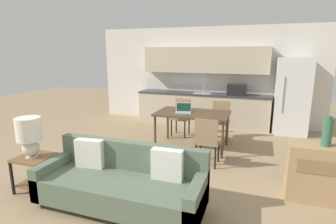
{
  "coord_description": "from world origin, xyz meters",
  "views": [
    {
      "loc": [
        1.47,
        -2.82,
        1.98
      ],
      "look_at": [
        -0.03,
        1.5,
        0.95
      ],
      "focal_mm": 28.0,
      "sensor_mm": 36.0,
      "label": 1
    }
  ],
  "objects_px": {
    "refrigerator": "(292,96)",
    "dining_chair_near_right": "(207,139)",
    "dining_chair_far_right": "(220,118)",
    "side_table": "(36,167)",
    "vase": "(327,132)",
    "dining_chair_far_left": "(181,115)",
    "credenza": "(325,173)",
    "dining_table": "(192,115)",
    "couch": "(123,183)",
    "table_lamp": "(29,134)",
    "laptop": "(183,110)"
  },
  "relations": [
    {
      "from": "refrigerator",
      "to": "dining_chair_near_right",
      "type": "bearing_deg",
      "value": -120.61
    },
    {
      "from": "dining_chair_far_right",
      "to": "side_table",
      "type": "bearing_deg",
      "value": -125.42
    },
    {
      "from": "vase",
      "to": "dining_chair_far_left",
      "type": "bearing_deg",
      "value": 139.85
    },
    {
      "from": "credenza",
      "to": "refrigerator",
      "type": "bearing_deg",
      "value": 92.46
    },
    {
      "from": "dining_table",
      "to": "couch",
      "type": "distance_m",
      "value": 2.49
    },
    {
      "from": "vase",
      "to": "dining_chair_far_left",
      "type": "relative_size",
      "value": 0.46
    },
    {
      "from": "refrigerator",
      "to": "table_lamp",
      "type": "distance_m",
      "value": 5.78
    },
    {
      "from": "dining_table",
      "to": "side_table",
      "type": "height_order",
      "value": "dining_table"
    },
    {
      "from": "side_table",
      "to": "dining_chair_far_left",
      "type": "relative_size",
      "value": 0.59
    },
    {
      "from": "couch",
      "to": "laptop",
      "type": "height_order",
      "value": "laptop"
    },
    {
      "from": "dining_chair_near_right",
      "to": "laptop",
      "type": "xyz_separation_m",
      "value": [
        -0.66,
        0.76,
        0.32
      ]
    },
    {
      "from": "vase",
      "to": "dining_chair_near_right",
      "type": "bearing_deg",
      "value": 160.66
    },
    {
      "from": "refrigerator",
      "to": "vase",
      "type": "height_order",
      "value": "refrigerator"
    },
    {
      "from": "refrigerator",
      "to": "dining_chair_near_right",
      "type": "distance_m",
      "value": 3.13
    },
    {
      "from": "dining_chair_far_left",
      "to": "dining_chair_near_right",
      "type": "relative_size",
      "value": 1.0
    },
    {
      "from": "laptop",
      "to": "dining_chair_far_right",
      "type": "bearing_deg",
      "value": 38.18
    },
    {
      "from": "vase",
      "to": "dining_chair_far_right",
      "type": "bearing_deg",
      "value": 127.48
    },
    {
      "from": "dining_chair_far_left",
      "to": "dining_chair_near_right",
      "type": "xyz_separation_m",
      "value": [
        0.95,
        -1.63,
        0.0
      ]
    },
    {
      "from": "credenza",
      "to": "dining_chair_far_right",
      "type": "relative_size",
      "value": 1.07
    },
    {
      "from": "vase",
      "to": "dining_chair_far_right",
      "type": "height_order",
      "value": "vase"
    },
    {
      "from": "dining_table",
      "to": "dining_chair_near_right",
      "type": "xyz_separation_m",
      "value": [
        0.48,
        -0.83,
        -0.21
      ]
    },
    {
      "from": "dining_table",
      "to": "dining_chair_far_left",
      "type": "bearing_deg",
      "value": 120.54
    },
    {
      "from": "couch",
      "to": "side_table",
      "type": "bearing_deg",
      "value": -177.77
    },
    {
      "from": "couch",
      "to": "laptop",
      "type": "xyz_separation_m",
      "value": [
        0.14,
        2.37,
        0.49
      ]
    },
    {
      "from": "dining_chair_far_left",
      "to": "dining_table",
      "type": "bearing_deg",
      "value": -56.67
    },
    {
      "from": "credenza",
      "to": "vase",
      "type": "xyz_separation_m",
      "value": [
        -0.03,
        0.01,
        0.58
      ]
    },
    {
      "from": "dining_table",
      "to": "vase",
      "type": "xyz_separation_m",
      "value": [
        2.16,
        -1.42,
        0.27
      ]
    },
    {
      "from": "table_lamp",
      "to": "dining_chair_far_left",
      "type": "xyz_separation_m",
      "value": [
        1.26,
        3.33,
        -0.37
      ]
    },
    {
      "from": "credenza",
      "to": "laptop",
      "type": "distance_m",
      "value": 2.77
    },
    {
      "from": "laptop",
      "to": "dining_chair_near_right",
      "type": "bearing_deg",
      "value": -63.18
    },
    {
      "from": "refrigerator",
      "to": "dining_chair_far_right",
      "type": "xyz_separation_m",
      "value": [
        -1.58,
        -1.06,
        -0.44
      ]
    },
    {
      "from": "table_lamp",
      "to": "dining_chair_far_right",
      "type": "relative_size",
      "value": 0.66
    },
    {
      "from": "refrigerator",
      "to": "dining_chair_far_left",
      "type": "bearing_deg",
      "value": -157.84
    },
    {
      "from": "couch",
      "to": "credenza",
      "type": "xyz_separation_m",
      "value": [
        2.51,
        1.02,
        0.06
      ]
    },
    {
      "from": "dining_chair_near_right",
      "to": "vase",
      "type": "bearing_deg",
      "value": 161.54
    },
    {
      "from": "side_table",
      "to": "vase",
      "type": "bearing_deg",
      "value": 15.53
    },
    {
      "from": "refrigerator",
      "to": "dining_table",
      "type": "bearing_deg",
      "value": -138.2
    },
    {
      "from": "refrigerator",
      "to": "dining_table",
      "type": "xyz_separation_m",
      "value": [
        -2.05,
        -1.84,
        -0.23
      ]
    },
    {
      "from": "vase",
      "to": "table_lamp",
      "type": "bearing_deg",
      "value": -164.15
    },
    {
      "from": "dining_table",
      "to": "dining_chair_far_left",
      "type": "relative_size",
      "value": 1.69
    },
    {
      "from": "dining_table",
      "to": "table_lamp",
      "type": "relative_size",
      "value": 2.57
    },
    {
      "from": "couch",
      "to": "dining_chair_near_right",
      "type": "relative_size",
      "value": 2.44
    },
    {
      "from": "table_lamp",
      "to": "vase",
      "type": "bearing_deg",
      "value": 15.85
    },
    {
      "from": "vase",
      "to": "dining_chair_far_right",
      "type": "relative_size",
      "value": 0.46
    },
    {
      "from": "dining_chair_near_right",
      "to": "couch",
      "type": "bearing_deg",
      "value": 64.72
    },
    {
      "from": "vase",
      "to": "laptop",
      "type": "xyz_separation_m",
      "value": [
        -2.34,
        1.35,
        -0.15
      ]
    },
    {
      "from": "credenza",
      "to": "dining_chair_near_right",
      "type": "bearing_deg",
      "value": 160.83
    },
    {
      "from": "side_table",
      "to": "dining_chair_far_left",
      "type": "xyz_separation_m",
      "value": [
        1.24,
        3.3,
        0.14
      ]
    },
    {
      "from": "refrigerator",
      "to": "table_lamp",
      "type": "xyz_separation_m",
      "value": [
        -3.79,
        -4.36,
        -0.07
      ]
    },
    {
      "from": "dining_table",
      "to": "laptop",
      "type": "bearing_deg",
      "value": -158.8
    }
  ]
}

